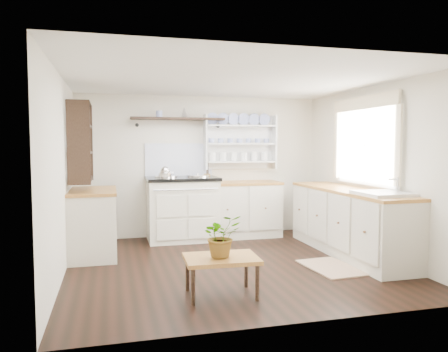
{
  "coord_description": "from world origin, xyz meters",
  "views": [
    {
      "loc": [
        -1.46,
        -5.21,
        1.5
      ],
      "look_at": [
        -0.04,
        0.25,
        1.1
      ],
      "focal_mm": 35.0,
      "sensor_mm": 36.0,
      "label": 1
    }
  ],
  "objects": [
    {
      "name": "floor",
      "position": [
        0.0,
        0.0,
        0.0
      ],
      "size": [
        4.0,
        3.8,
        0.01
      ],
      "primitive_type": "cube",
      "color": "black",
      "rests_on": "ground"
    },
    {
      "name": "wall_back",
      "position": [
        0.0,
        1.9,
        1.15
      ],
      "size": [
        4.0,
        0.02,
        2.3
      ],
      "primitive_type": "cube",
      "color": "beige",
      "rests_on": "ground"
    },
    {
      "name": "wall_right",
      "position": [
        2.0,
        0.0,
        1.15
      ],
      "size": [
        0.02,
        3.8,
        2.3
      ],
      "primitive_type": "cube",
      "color": "beige",
      "rests_on": "ground"
    },
    {
      "name": "wall_left",
      "position": [
        -2.0,
        0.0,
        1.15
      ],
      "size": [
        0.02,
        3.8,
        2.3
      ],
      "primitive_type": "cube",
      "color": "beige",
      "rests_on": "ground"
    },
    {
      "name": "ceiling",
      "position": [
        0.0,
        0.0,
        2.3
      ],
      "size": [
        4.0,
        3.8,
        0.01
      ],
      "primitive_type": "cube",
      "color": "white",
      "rests_on": "wall_back"
    },
    {
      "name": "window",
      "position": [
        1.95,
        0.15,
        1.56
      ],
      "size": [
        0.08,
        1.55,
        1.22
      ],
      "color": "white",
      "rests_on": "wall_right"
    },
    {
      "name": "aga_cooker",
      "position": [
        -0.37,
        1.57,
        0.51
      ],
      "size": [
        1.12,
        0.77,
        1.03
      ],
      "color": "silver",
      "rests_on": "floor"
    },
    {
      "name": "back_cabinets",
      "position": [
        0.6,
        1.6,
        0.46
      ],
      "size": [
        1.27,
        0.63,
        0.9
      ],
      "color": "beige",
      "rests_on": "floor"
    },
    {
      "name": "right_cabinets",
      "position": [
        1.7,
        0.1,
        0.46
      ],
      "size": [
        0.62,
        2.43,
        0.9
      ],
      "color": "beige",
      "rests_on": "floor"
    },
    {
      "name": "belfast_sink",
      "position": [
        1.7,
        -0.65,
        0.8
      ],
      "size": [
        0.55,
        0.6,
        0.45
      ],
      "color": "white",
      "rests_on": "right_cabinets"
    },
    {
      "name": "left_cabinets",
      "position": [
        -1.7,
        0.9,
        0.46
      ],
      "size": [
        0.62,
        1.13,
        0.9
      ],
      "color": "beige",
      "rests_on": "floor"
    },
    {
      "name": "plate_rack",
      "position": [
        0.65,
        1.86,
        1.56
      ],
      "size": [
        1.2,
        0.22,
        0.9
      ],
      "color": "white",
      "rests_on": "wall_back"
    },
    {
      "name": "high_shelf",
      "position": [
        -0.4,
        1.78,
        1.91
      ],
      "size": [
        1.5,
        0.29,
        0.16
      ],
      "color": "black",
      "rests_on": "wall_back"
    },
    {
      "name": "left_shelving",
      "position": [
        -1.84,
        0.9,
        1.55
      ],
      "size": [
        0.28,
        0.8,
        1.05
      ],
      "primitive_type": "cube",
      "color": "black",
      "rests_on": "wall_left"
    },
    {
      "name": "kettle",
      "position": [
        -0.65,
        1.45,
        1.05
      ],
      "size": [
        0.19,
        0.19,
        0.24
      ],
      "primitive_type": null,
      "color": "silver",
      "rests_on": "aga_cooker"
    },
    {
      "name": "utensil_crock",
      "position": [
        0.05,
        1.68,
        0.97
      ],
      "size": [
        0.11,
        0.11,
        0.13
      ],
      "primitive_type": "cylinder",
      "color": "olive",
      "rests_on": "back_cabinets"
    },
    {
      "name": "center_table",
      "position": [
        -0.41,
        -1.07,
        0.35
      ],
      "size": [
        0.75,
        0.55,
        0.39
      ],
      "rotation": [
        0.0,
        0.0,
        -0.05
      ],
      "color": "brown",
      "rests_on": "floor"
    },
    {
      "name": "potted_plant",
      "position": [
        -0.41,
        -1.07,
        0.61
      ],
      "size": [
        0.44,
        0.4,
        0.43
      ],
      "primitive_type": "imported",
      "rotation": [
        0.0,
        0.0,
        0.18
      ],
      "color": "#3F7233",
      "rests_on": "center_table"
    },
    {
      "name": "floor_rug",
      "position": [
        1.14,
        -0.47,
        0.01
      ],
      "size": [
        0.62,
        0.89,
        0.02
      ],
      "primitive_type": "cube",
      "rotation": [
        0.0,
        0.0,
        0.08
      ],
      "color": "#84674D",
      "rests_on": "floor"
    }
  ]
}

